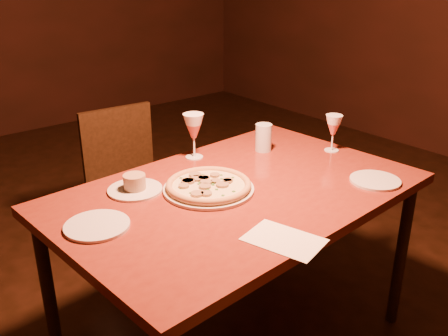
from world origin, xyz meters
TOP-DOWN VIEW (x-y plane):
  - dining_table at (0.09, -0.09)m, footprint 1.46×0.99m
  - chair_far at (0.12, 0.84)m, footprint 0.44×0.44m
  - pizza_plate at (-0.00, -0.03)m, footprint 0.35×0.35m
  - ramekin_saucer at (-0.22, 0.15)m, footprint 0.21×0.21m
  - wine_glass_far at (0.16, 0.29)m, footprint 0.09×0.09m
  - wine_glass_right at (0.71, -0.05)m, footprint 0.08×0.08m
  - water_tumbler at (0.46, 0.16)m, footprint 0.08×0.08m
  - side_plate_left at (-0.46, -0.01)m, footprint 0.22×0.22m
  - side_plate_near at (0.56, -0.39)m, footprint 0.20×0.20m
  - menu_card at (-0.05, -0.47)m, footprint 0.22×0.27m

SIDE VIEW (x-z plane):
  - chair_far at x=0.12m, z-range 0.05..0.90m
  - dining_table at x=0.09m, z-range 0.31..1.06m
  - menu_card at x=-0.05m, z-range 0.75..0.76m
  - side_plate_near at x=0.56m, z-range 0.75..0.76m
  - side_plate_left at x=-0.46m, z-range 0.75..0.76m
  - pizza_plate at x=0.00m, z-range 0.76..0.79m
  - ramekin_saucer at x=-0.22m, z-range 0.74..0.81m
  - water_tumbler at x=0.46m, z-range 0.75..0.88m
  - wine_glass_right at x=0.71m, z-range 0.75..0.93m
  - wine_glass_far at x=0.16m, z-range 0.75..0.96m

